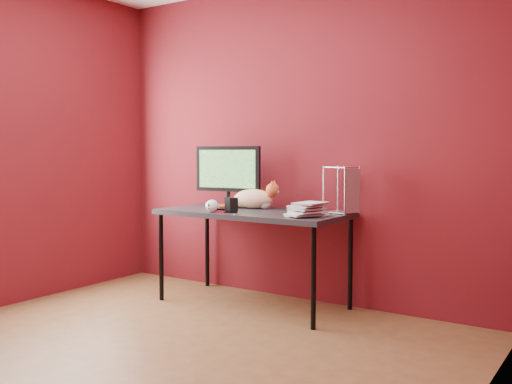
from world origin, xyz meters
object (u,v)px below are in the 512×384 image
Objects in this scene: skull_mug at (212,206)px; speaker at (231,206)px; monitor at (228,173)px; cat at (254,199)px; desk at (253,217)px; book_stack at (300,133)px.

skull_mug is 0.15m from speaker.
speaker is (0.28, -0.34, -0.23)m from monitor.
cat reaches higher than skull_mug.
desk is 1.26× the size of book_stack.
book_stack is (0.67, 0.18, 0.55)m from skull_mug.
desk is 2.56× the size of monitor.
desk is at bearing -68.81° from cat.
speaker is (0.03, -0.35, -0.03)m from cat.
monitor is 0.91m from book_stack.
skull_mug is 0.93× the size of speaker.
cat is 4.49× the size of skull_mug.
book_stack is at bearing -24.78° from monitor.
skull_mug is 0.09× the size of book_stack.
book_stack reaches higher than speaker.
speaker is at bearing -169.43° from book_stack.
desk is at bearing 168.20° from book_stack.
desk is 13.14× the size of speaker.
speaker reaches higher than skull_mug.
cat is at bearing 121.38° from desk.
skull_mug is (-0.10, -0.43, -0.03)m from cat.
cat reaches higher than speaker.
monitor reaches higher than desk.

